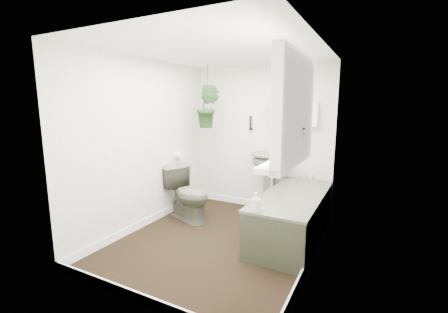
% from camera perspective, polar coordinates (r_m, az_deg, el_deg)
% --- Properties ---
extents(floor, '(2.30, 2.80, 0.02)m').
position_cam_1_polar(floor, '(3.94, -1.05, -15.71)').
color(floor, black).
rests_on(floor, ground).
extents(ceiling, '(2.30, 2.80, 0.02)m').
position_cam_1_polar(ceiling, '(3.61, -1.17, 19.75)').
color(ceiling, white).
rests_on(ceiling, ground).
extents(wall_back, '(2.30, 0.02, 2.30)m').
position_cam_1_polar(wall_back, '(4.87, 6.88, 3.43)').
color(wall_back, white).
rests_on(wall_back, ground).
extents(wall_front, '(2.30, 0.02, 2.30)m').
position_cam_1_polar(wall_front, '(2.47, -16.97, -3.26)').
color(wall_front, white).
rests_on(wall_front, ground).
extents(wall_left, '(0.02, 2.80, 2.30)m').
position_cam_1_polar(wall_left, '(4.27, -14.92, 2.26)').
color(wall_left, white).
rests_on(wall_left, ground).
extents(wall_right, '(0.02, 2.80, 2.30)m').
position_cam_1_polar(wall_right, '(3.21, 17.38, -0.30)').
color(wall_right, white).
rests_on(wall_right, ground).
extents(skirting, '(2.30, 2.80, 0.10)m').
position_cam_1_polar(skirting, '(3.92, -1.05, -14.92)').
color(skirting, white).
rests_on(skirting, floor).
extents(bathtub, '(0.72, 1.72, 0.58)m').
position_cam_1_polar(bathtub, '(3.99, 12.87, -10.97)').
color(bathtub, '#505142').
rests_on(bathtub, floor).
extents(bath_screen, '(0.04, 0.72, 1.40)m').
position_cam_1_polar(bath_screen, '(4.31, 10.79, 4.23)').
color(bath_screen, silver).
rests_on(bath_screen, bathtub).
extents(shower_box, '(0.20, 0.10, 0.35)m').
position_cam_1_polar(shower_box, '(4.55, 16.21, 7.72)').
color(shower_box, white).
rests_on(shower_box, wall_back).
extents(oval_mirror, '(0.46, 0.03, 0.62)m').
position_cam_1_polar(oval_mirror, '(4.72, 9.65, 7.43)').
color(oval_mirror, beige).
rests_on(oval_mirror, wall_back).
extents(wall_sconce, '(0.04, 0.04, 0.22)m').
position_cam_1_polar(wall_sconce, '(4.86, 5.06, 6.41)').
color(wall_sconce, black).
rests_on(wall_sconce, wall_back).
extents(toilet_roll_holder, '(0.11, 0.11, 0.11)m').
position_cam_1_polar(toilet_roll_holder, '(4.80, -8.64, 0.29)').
color(toilet_roll_holder, white).
rests_on(toilet_roll_holder, wall_left).
extents(window_recess, '(0.08, 1.00, 0.90)m').
position_cam_1_polar(window_recess, '(2.50, 13.46, 8.61)').
color(window_recess, white).
rests_on(window_recess, wall_right).
extents(window_sill, '(0.18, 1.00, 0.04)m').
position_cam_1_polar(window_sill, '(2.56, 11.56, -0.77)').
color(window_sill, white).
rests_on(window_sill, wall_right).
extents(window_blinds, '(0.01, 0.86, 0.76)m').
position_cam_1_polar(window_blinds, '(2.51, 12.45, 8.66)').
color(window_blinds, white).
rests_on(window_blinds, wall_right).
extents(toilet, '(0.87, 0.67, 0.78)m').
position_cam_1_polar(toilet, '(4.50, -6.85, -6.99)').
color(toilet, '#505142').
rests_on(toilet, floor).
extents(pedestal_sink, '(0.64, 0.57, 0.96)m').
position_cam_1_polar(pedestal_sink, '(4.69, 8.56, -5.16)').
color(pedestal_sink, '#505142').
rests_on(pedestal_sink, floor).
extents(sill_plant, '(0.25, 0.23, 0.26)m').
position_cam_1_polar(sill_plant, '(2.68, 13.24, 2.85)').
color(sill_plant, black).
rests_on(sill_plant, window_sill).
extents(hanging_plant, '(0.40, 0.34, 0.66)m').
position_cam_1_polar(hanging_plant, '(4.72, -3.09, 9.43)').
color(hanging_plant, black).
rests_on(hanging_plant, ceiling).
extents(soap_bottle, '(0.12, 0.12, 0.20)m').
position_cam_1_polar(soap_bottle, '(3.20, 6.08, -8.60)').
color(soap_bottle, black).
rests_on(soap_bottle, bathtub).
extents(hanging_pot, '(0.16, 0.16, 0.12)m').
position_cam_1_polar(hanging_pot, '(4.73, -3.12, 12.68)').
color(hanging_pot, '#352F24').
rests_on(hanging_pot, ceiling).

